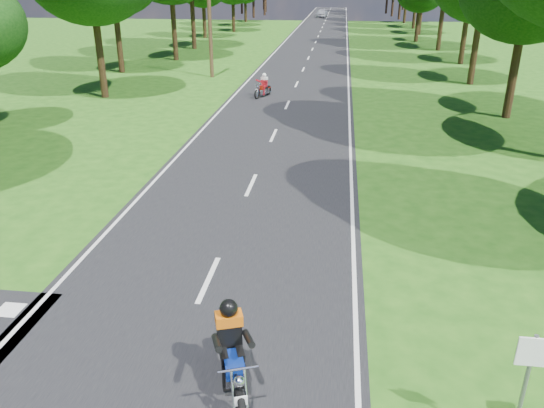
# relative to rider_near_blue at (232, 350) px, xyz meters

# --- Properties ---
(ground) EXTENTS (160.00, 160.00, 0.00)m
(ground) POSITION_rel_rider_near_blue_xyz_m (-1.24, 1.39, -0.84)
(ground) COLOR #1F4E12
(ground) RESTS_ON ground
(main_road) EXTENTS (7.00, 140.00, 0.02)m
(main_road) POSITION_rel_rider_near_blue_xyz_m (-1.24, 51.39, -0.83)
(main_road) COLOR black
(main_road) RESTS_ON ground
(road_markings) EXTENTS (7.40, 140.00, 0.01)m
(road_markings) POSITION_rel_rider_near_blue_xyz_m (-1.38, 49.52, -0.81)
(road_markings) COLOR silver
(road_markings) RESTS_ON main_road
(telegraph_pole) EXTENTS (1.20, 0.26, 8.00)m
(telegraph_pole) POSITION_rel_rider_near_blue_xyz_m (-7.24, 29.39, 3.23)
(telegraph_pole) COLOR #382616
(telegraph_pole) RESTS_ON ground
(road_sign) EXTENTS (0.45, 0.07, 2.00)m
(road_sign) POSITION_rel_rider_near_blue_xyz_m (4.26, -0.62, 0.51)
(road_sign) COLOR slate
(road_sign) RESTS_ON ground
(rider_near_blue) EXTENTS (1.27, 2.07, 1.64)m
(rider_near_blue) POSITION_rel_rider_near_blue_xyz_m (0.00, 0.00, 0.00)
(rider_near_blue) COLOR navy
(rider_near_blue) RESTS_ON main_road
(rider_far_red) EXTENTS (1.07, 1.68, 1.33)m
(rider_far_red) POSITION_rel_rider_near_blue_xyz_m (-2.83, 23.25, -0.15)
(rider_far_red) COLOR maroon
(rider_far_red) RESTS_ON main_road
(distant_car) EXTENTS (2.04, 4.25, 1.40)m
(distant_car) POSITION_rel_rider_near_blue_xyz_m (-2.09, 88.23, -0.12)
(distant_car) COLOR silver
(distant_car) RESTS_ON main_road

